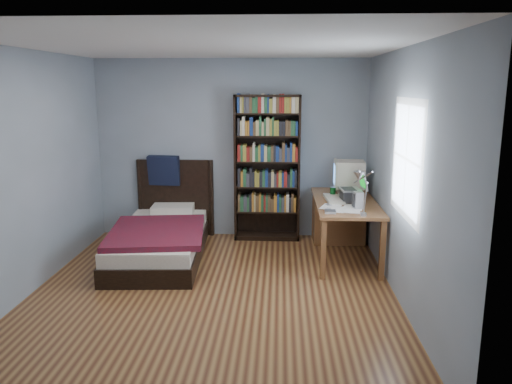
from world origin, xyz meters
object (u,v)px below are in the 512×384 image
(keyboard, at_px, (334,199))
(bookshelf, at_px, (267,168))
(desk_lamp, at_px, (360,181))
(desk, at_px, (340,215))
(laptop, at_px, (351,193))
(bed, at_px, (162,236))
(crt_monitor, at_px, (348,175))
(speaker, at_px, (358,200))
(soda_can, at_px, (333,192))

(keyboard, bearing_deg, bookshelf, 135.18)
(desk_lamp, xyz_separation_m, keyboard, (-0.14, 1.08, -0.44))
(desk, distance_m, desk_lamp, 1.72)
(laptop, relative_size, keyboard, 0.75)
(desk, xyz_separation_m, laptop, (0.06, -0.51, 0.42))
(keyboard, height_order, bed, bed)
(crt_monitor, xyz_separation_m, bookshelf, (-1.08, 0.32, 0.03))
(desk, xyz_separation_m, bookshelf, (-0.99, 0.28, 0.59))
(crt_monitor, relative_size, keyboard, 0.88)
(laptop, bearing_deg, keyboard, 167.08)
(desk, relative_size, bookshelf, 0.82)
(bookshelf, bearing_deg, bed, -148.57)
(speaker, relative_size, soda_can, 1.55)
(bookshelf, bearing_deg, desk, -15.67)
(keyboard, bearing_deg, desk, 68.96)
(desk, height_order, crt_monitor, crt_monitor)
(desk, relative_size, desk_lamp, 2.90)
(crt_monitor, distance_m, bookshelf, 1.12)
(laptop, relative_size, bookshelf, 0.19)
(crt_monitor, xyz_separation_m, soda_can, (-0.22, -0.22, -0.19))
(laptop, height_order, keyboard, laptop)
(crt_monitor, bearing_deg, keyboard, -118.11)
(keyboard, xyz_separation_m, soda_can, (0.01, 0.20, 0.05))
(soda_can, relative_size, bookshelf, 0.06)
(desk, xyz_separation_m, speaker, (0.09, -0.87, 0.41))
(desk, distance_m, laptop, 0.66)
(speaker, relative_size, bookshelf, 0.10)
(desk_lamp, bearing_deg, laptop, 86.16)
(laptop, height_order, soda_can, laptop)
(laptop, xyz_separation_m, bed, (-2.38, -0.02, -0.58))
(desk_lamp, bearing_deg, bed, 156.25)
(speaker, distance_m, bookshelf, 1.59)
(desk, height_order, soda_can, soda_can)
(crt_monitor, relative_size, speaker, 2.26)
(desk_lamp, height_order, speaker, desk_lamp)
(crt_monitor, distance_m, speaker, 0.84)
(desk_lamp, relative_size, bookshelf, 0.28)
(desk, relative_size, bed, 0.77)
(keyboard, bearing_deg, soda_can, 84.07)
(desk_lamp, xyz_separation_m, speaker, (0.10, 0.68, -0.36))
(keyboard, xyz_separation_m, bed, (-2.17, -0.07, -0.49))
(laptop, xyz_separation_m, desk_lamp, (-0.07, -1.03, 0.35))
(keyboard, height_order, speaker, speaker)
(desk, distance_m, soda_can, 0.48)
(keyboard, relative_size, bookshelf, 0.25)
(desk, distance_m, keyboard, 0.59)
(bookshelf, bearing_deg, desk_lamp, -61.53)
(speaker, relative_size, bed, 0.09)
(laptop, xyz_separation_m, keyboard, (-0.21, 0.05, -0.09))
(speaker, bearing_deg, desk, 83.11)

